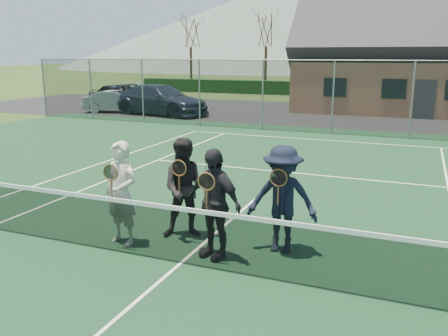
% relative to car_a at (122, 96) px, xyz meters
% --- Properties ---
extents(ground, '(220.00, 220.00, 0.00)m').
position_rel_car_a_xyz_m(ground, '(13.53, 1.58, -0.75)').
color(ground, '#2B4318').
rests_on(ground, ground).
extents(court_surface, '(30.00, 30.00, 0.02)m').
position_rel_car_a_xyz_m(court_surface, '(13.53, -18.42, -0.74)').
color(court_surface, '#14381E').
rests_on(court_surface, ground).
extents(tarmac_carpark, '(40.00, 12.00, 0.01)m').
position_rel_car_a_xyz_m(tarmac_carpark, '(9.53, 1.58, -0.75)').
color(tarmac_carpark, black).
rests_on(tarmac_carpark, ground).
extents(hedge_row, '(40.00, 1.20, 1.10)m').
position_rel_car_a_xyz_m(hedge_row, '(13.53, 13.58, -0.20)').
color(hedge_row, black).
rests_on(hedge_row, ground).
extents(hill_west, '(110.00, 110.00, 18.00)m').
position_rel_car_a_xyz_m(hill_west, '(-11.47, 76.58, 8.25)').
color(hill_west, '#536359').
rests_on(hill_west, ground).
extents(car_a, '(4.64, 2.42, 1.51)m').
position_rel_car_a_xyz_m(car_a, '(0.00, 0.00, 0.00)').
color(car_a, black).
rests_on(car_a, ground).
extents(car_b, '(3.96, 2.38, 1.23)m').
position_rel_car_a_xyz_m(car_b, '(0.93, -1.87, -0.14)').
color(car_b, '#9C9EA4').
rests_on(car_b, ground).
extents(car_c, '(5.90, 3.22, 1.62)m').
position_rel_car_a_xyz_m(car_c, '(3.75, -1.84, 0.06)').
color(car_c, '#1B2337').
rests_on(car_c, ground).
extents(court_markings, '(11.03, 23.83, 0.01)m').
position_rel_car_a_xyz_m(court_markings, '(13.53, -18.42, -0.73)').
color(court_markings, white).
rests_on(court_markings, court_surface).
extents(tennis_net, '(11.68, 0.08, 1.10)m').
position_rel_car_a_xyz_m(tennis_net, '(13.53, -18.42, -0.22)').
color(tennis_net, slate).
rests_on(tennis_net, ground).
extents(perimeter_fence, '(30.07, 0.07, 3.02)m').
position_rel_car_a_xyz_m(perimeter_fence, '(13.53, -4.92, 0.77)').
color(perimeter_fence, slate).
rests_on(perimeter_fence, ground).
extents(clubhouse, '(15.60, 8.20, 7.70)m').
position_rel_car_a_xyz_m(clubhouse, '(17.53, 5.58, 3.24)').
color(clubhouse, '#9E6B4C').
rests_on(clubhouse, ground).
extents(tree_a, '(3.20, 3.20, 7.77)m').
position_rel_car_a_xyz_m(tree_a, '(-2.47, 14.58, 5.04)').
color(tree_a, '#372414').
rests_on(tree_a, ground).
extents(tree_b, '(3.20, 3.20, 7.77)m').
position_rel_car_a_xyz_m(tree_b, '(4.53, 14.58, 5.04)').
color(tree_b, '#321E12').
rests_on(tree_b, ground).
extents(tree_c, '(3.20, 3.20, 7.77)m').
position_rel_car_a_xyz_m(tree_c, '(15.53, 14.58, 5.04)').
color(tree_c, '#362513').
rests_on(tree_c, ground).
extents(player_a, '(0.72, 0.55, 1.80)m').
position_rel_car_a_xyz_m(player_a, '(12.21, -18.02, 0.17)').
color(player_a, beige).
rests_on(player_a, court_surface).
extents(player_b, '(1.08, 0.98, 1.80)m').
position_rel_car_a_xyz_m(player_b, '(13.10, -17.32, 0.17)').
color(player_b, black).
rests_on(player_b, court_surface).
extents(player_c, '(1.14, 0.74, 1.80)m').
position_rel_car_a_xyz_m(player_c, '(13.90, -17.95, 0.17)').
color(player_c, black).
rests_on(player_c, court_surface).
extents(player_d, '(1.23, 0.79, 1.80)m').
position_rel_car_a_xyz_m(player_d, '(14.85, -17.31, 0.17)').
color(player_d, black).
rests_on(player_d, court_surface).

